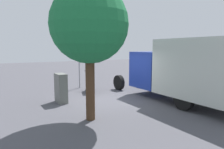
{
  "coord_description": "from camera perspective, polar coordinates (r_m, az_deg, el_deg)",
  "views": [
    {
      "loc": [
        -8.39,
        4.81,
        2.55
      ],
      "look_at": [
        -0.33,
        0.11,
        1.33
      ],
      "focal_mm": 32.57,
      "sensor_mm": 36.0,
      "label": 1
    }
  ],
  "objects": [
    {
      "name": "street_tree",
      "position": [
        7.12,
        -6.39,
        13.68
      ],
      "size": [
        2.69,
        2.69,
        4.7
      ],
      "color": "#47301E",
      "rests_on": "ground"
    },
    {
      "name": "motorcycle",
      "position": [
        11.91,
        -6.1,
        -2.42
      ],
      "size": [
        1.76,
        0.77,
        1.2
      ],
      "rotation": [
        0.0,
        0.0,
        -0.3
      ],
      "color": "black",
      "rests_on": "ground"
    },
    {
      "name": "utility_cabinet",
      "position": [
        9.83,
        -14.14,
        -3.73
      ],
      "size": [
        0.81,
        0.43,
        1.37
      ],
      "primitive_type": "cube",
      "rotation": [
        0.0,
        0.0,
        0.03
      ],
      "color": "slate",
      "rests_on": "ground"
    },
    {
      "name": "bike_rack_hoop",
      "position": [
        11.53,
        -13.62,
        -5.56
      ],
      "size": [
        0.85,
        0.1,
        0.85
      ],
      "primitive_type": "torus",
      "rotation": [
        1.57,
        0.0,
        -0.06
      ],
      "color": "#B7B7BC",
      "rests_on": "ground"
    },
    {
      "name": "stop_sign",
      "position": [
        13.06,
        -9.31,
        5.43
      ],
      "size": [
        0.71,
        0.33,
        3.17
      ],
      "color": "#9E9EA3",
      "rests_on": "ground"
    },
    {
      "name": "ground_plane",
      "position": [
        10.0,
        -0.39,
        -7.34
      ],
      "size": [
        60.0,
        60.0,
        0.0
      ],
      "primitive_type": "plane",
      "color": "#4B4A51"
    },
    {
      "name": "box_truck_near",
      "position": [
        9.79,
        20.88,
        1.53
      ],
      "size": [
        7.93,
        2.35,
        2.95
      ],
      "rotation": [
        0.0,
        0.0,
        0.02
      ],
      "color": "black",
      "rests_on": "ground"
    }
  ]
}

